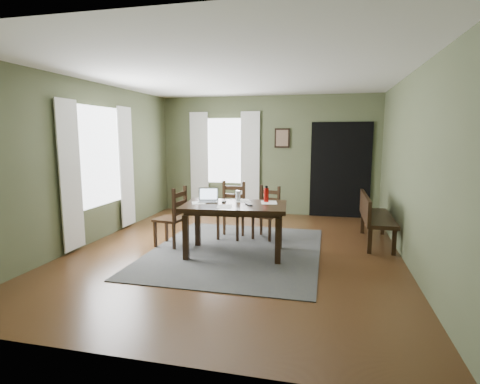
% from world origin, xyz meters
% --- Properties ---
extents(ground, '(5.00, 6.00, 0.01)m').
position_xyz_m(ground, '(0.00, 0.00, -0.01)').
color(ground, '#492C16').
extents(room_shell, '(5.02, 6.02, 2.71)m').
position_xyz_m(room_shell, '(0.00, 0.00, 1.80)').
color(room_shell, '#4F5839').
rests_on(room_shell, ground).
extents(rug, '(2.60, 3.20, 0.01)m').
position_xyz_m(rug, '(0.00, 0.00, 0.01)').
color(rug, '#3B3B3B').
rests_on(rug, ground).
extents(dining_table, '(1.63, 1.07, 0.77)m').
position_xyz_m(dining_table, '(0.03, -0.16, 0.69)').
color(dining_table, black).
rests_on(dining_table, rug).
extents(chair_end, '(0.48, 0.48, 0.98)m').
position_xyz_m(chair_end, '(-1.07, 0.02, 0.48)').
color(chair_end, black).
rests_on(chair_end, rug).
extents(chair_back_left, '(0.45, 0.45, 0.99)m').
position_xyz_m(chair_back_left, '(-0.26, 0.75, 0.49)').
color(chair_back_left, black).
rests_on(chair_back_left, rug).
extents(chair_back_right, '(0.50, 0.50, 0.91)m').
position_xyz_m(chair_back_right, '(0.35, 0.87, 0.45)').
color(chair_back_right, black).
rests_on(chair_back_right, rug).
extents(bench, '(0.47, 1.46, 0.82)m').
position_xyz_m(bench, '(2.15, 0.98, 0.49)').
color(bench, black).
rests_on(bench, ground).
extents(laptop, '(0.36, 0.31, 0.21)m').
position_xyz_m(laptop, '(-0.43, -0.04, 0.84)').
color(laptop, '#B7B7BC').
rests_on(laptop, dining_table).
extents(computer_mouse, '(0.05, 0.09, 0.03)m').
position_xyz_m(computer_mouse, '(-0.17, -0.08, 0.80)').
color(computer_mouse, '#3F3F42').
rests_on(computer_mouse, dining_table).
extents(tv_remote, '(0.14, 0.17, 0.02)m').
position_xyz_m(tv_remote, '(0.25, -0.20, 0.79)').
color(tv_remote, black).
rests_on(tv_remote, dining_table).
extents(drinking_glass, '(0.10, 0.10, 0.17)m').
position_xyz_m(drinking_glass, '(0.01, 0.13, 0.87)').
color(drinking_glass, silver).
rests_on(drinking_glass, dining_table).
extents(water_bottle, '(0.08, 0.08, 0.26)m').
position_xyz_m(water_bottle, '(0.46, 0.13, 0.90)').
color(water_bottle, '#B1130D').
rests_on(water_bottle, dining_table).
extents(paper_a, '(0.29, 0.32, 0.00)m').
position_xyz_m(paper_a, '(-0.54, -0.19, 0.78)').
color(paper_a, white).
rests_on(paper_a, dining_table).
extents(paper_c, '(0.32, 0.36, 0.00)m').
position_xyz_m(paper_c, '(0.07, 0.16, 0.78)').
color(paper_c, white).
rests_on(paper_c, dining_table).
extents(paper_d, '(0.30, 0.35, 0.00)m').
position_xyz_m(paper_d, '(0.51, 0.08, 0.79)').
color(paper_d, white).
rests_on(paper_d, dining_table).
extents(paper_e, '(0.28, 0.32, 0.00)m').
position_xyz_m(paper_e, '(-0.08, -0.37, 0.78)').
color(paper_e, white).
rests_on(paper_e, dining_table).
extents(window_left, '(0.01, 1.30, 1.70)m').
position_xyz_m(window_left, '(-2.47, 0.20, 1.45)').
color(window_left, white).
rests_on(window_left, ground).
extents(window_back, '(1.00, 0.01, 1.50)m').
position_xyz_m(window_back, '(-1.00, 2.97, 1.45)').
color(window_back, white).
rests_on(window_back, ground).
extents(curtain_left_near, '(0.03, 0.48, 2.30)m').
position_xyz_m(curtain_left_near, '(-2.44, -0.62, 1.20)').
color(curtain_left_near, silver).
rests_on(curtain_left_near, ground).
extents(curtain_left_far, '(0.03, 0.48, 2.30)m').
position_xyz_m(curtain_left_far, '(-2.44, 1.02, 1.20)').
color(curtain_left_far, silver).
rests_on(curtain_left_far, ground).
extents(curtain_back_left, '(0.44, 0.03, 2.30)m').
position_xyz_m(curtain_back_left, '(-1.62, 2.94, 1.20)').
color(curtain_back_left, silver).
rests_on(curtain_back_left, ground).
extents(curtain_back_right, '(0.44, 0.03, 2.30)m').
position_xyz_m(curtain_back_right, '(-0.38, 2.94, 1.20)').
color(curtain_back_right, silver).
rests_on(curtain_back_right, ground).
extents(framed_picture, '(0.34, 0.03, 0.44)m').
position_xyz_m(framed_picture, '(0.35, 2.97, 1.75)').
color(framed_picture, black).
rests_on(framed_picture, ground).
extents(doorway_back, '(1.30, 0.03, 2.10)m').
position_xyz_m(doorway_back, '(1.65, 2.97, 1.05)').
color(doorway_back, black).
rests_on(doorway_back, ground).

